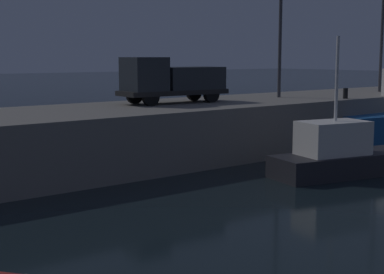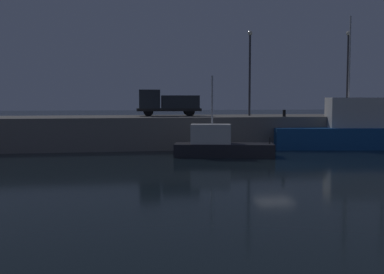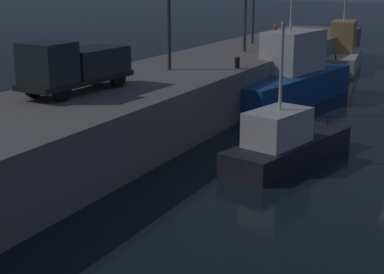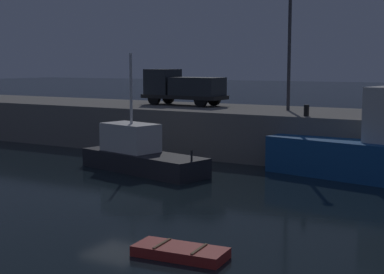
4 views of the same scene
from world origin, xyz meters
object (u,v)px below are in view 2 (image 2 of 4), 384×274
Objects in this scene: fishing_boat_blue at (344,131)px; lamp_post_east at (348,66)px; fishing_trawler_red at (220,145)px; lamp_post_west at (250,66)px; utility_truck at (167,103)px; bollard_west at (284,113)px; dockworker at (384,105)px.

fishing_boat_blue reaches higher than lamp_post_east.
fishing_trawler_red is 0.98× the size of lamp_post_west.
fishing_boat_blue reaches higher than lamp_post_west.
fishing_trawler_red is at bearing -72.19° from utility_truck.
lamp_post_east is at bearing 19.32° from bollard_west.
utility_truck reaches higher than dockworker.
lamp_post_west reaches higher than utility_truck.
bollard_west is at bearing -54.51° from lamp_post_west.
fishing_boat_blue is 6.48m from dockworker.
fishing_boat_blue is (12.15, 4.08, 0.61)m from fishing_trawler_red.
lamp_post_east is 4.71× the size of dockworker.
utility_truck is at bearing 174.07° from dockworker.
lamp_post_east is at bearing -3.62° from lamp_post_west.
lamp_post_west is 1.31× the size of utility_truck.
fishing_boat_blue is 7.38m from lamp_post_east.
utility_truck is at bearing 160.03° from bollard_west.
fishing_boat_blue is 20.27× the size of bollard_west.
lamp_post_west is 4.65× the size of dockworker.
lamp_post_east is 17.60m from utility_truck.
lamp_post_west is at bearing -3.49° from utility_truck.
lamp_post_east is 1.33× the size of utility_truck.
dockworker is (17.58, 6.82, 2.84)m from fishing_trawler_red.
fishing_trawler_red is 4.57× the size of dockworker.
bollard_west is at bearing 36.90° from fishing_trawler_red.
fishing_trawler_red is at bearing -151.26° from lamp_post_east.
lamp_post_west is at bearing 148.97° from fishing_boat_blue.
lamp_post_west reaches higher than bollard_west.
utility_truck is at bearing 162.05° from fishing_boat_blue.
dockworker is at bearing -7.39° from lamp_post_west.
lamp_post_west is at bearing 176.38° from lamp_post_east.
fishing_boat_blue reaches higher than utility_truck.
lamp_post_east is at bearing 28.74° from fishing_trawler_red.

